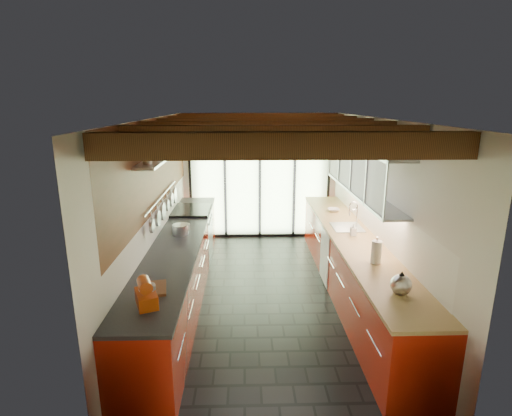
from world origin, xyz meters
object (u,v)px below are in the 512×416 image
kettle (401,284)px  paper_towel (376,252)px  bowl (333,210)px  soap_bottle (353,230)px  stand_mixer (146,294)px

kettle → paper_towel: paper_towel is taller
kettle → bowl: (-0.00, 3.16, -0.09)m
soap_bottle → bowl: (0.00, 1.34, -0.07)m
paper_towel → soap_bottle: 1.03m
paper_towel → bowl: bearing=90.0°
soap_bottle → bowl: 1.34m
paper_towel → bowl: size_ratio=1.60×
stand_mixer → soap_bottle: bearing=38.0°
stand_mixer → bowl: size_ratio=1.72×
paper_towel → soap_bottle: (-0.00, 1.03, -0.05)m
kettle → paper_towel: 0.79m
bowl → kettle: bearing=-90.0°
kettle → bowl: 3.16m
paper_towel → soap_bottle: bearing=90.0°
kettle → paper_towel: size_ratio=0.82×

